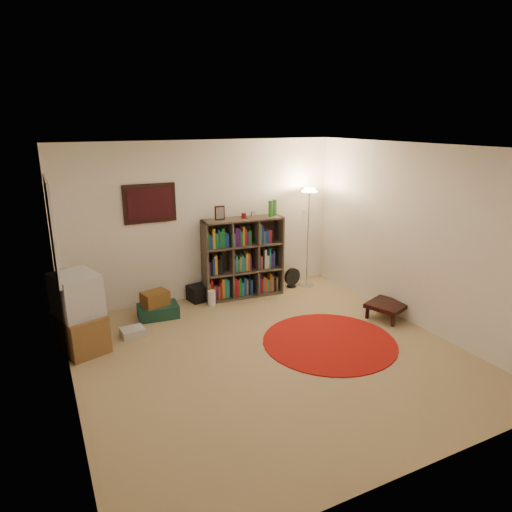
{
  "coord_description": "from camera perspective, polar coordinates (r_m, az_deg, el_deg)",
  "views": [
    {
      "loc": [
        -2.39,
        -4.45,
        2.78
      ],
      "look_at": [
        0.1,
        0.6,
        1.1
      ],
      "focal_mm": 32.0,
      "sensor_mm": 36.0,
      "label": 1
    }
  ],
  "objects": [
    {
      "name": "red_rug",
      "position": [
        6.13,
        9.16,
        -10.51
      ],
      "size": [
        1.74,
        1.74,
        0.02
      ],
      "color": "maroon",
      "rests_on": "ground"
    },
    {
      "name": "room",
      "position": [
        5.29,
        1.13,
        -0.08
      ],
      "size": [
        4.54,
        4.54,
        2.54
      ],
      "color": "tan",
      "rests_on": "ground"
    },
    {
      "name": "bookshelf",
      "position": [
        7.37,
        -1.79,
        -0.37
      ],
      "size": [
        1.32,
        0.47,
        1.56
      ],
      "rotation": [
        0.0,
        0.0,
        -0.08
      ],
      "color": "#42372C",
      "rests_on": "ground"
    },
    {
      "name": "suitcase",
      "position": [
        6.89,
        -12.13,
        -6.73
      ],
      "size": [
        0.61,
        0.43,
        0.19
      ],
      "rotation": [
        0.0,
        0.0,
        -0.1
      ],
      "color": "#133529",
      "rests_on": "ground"
    },
    {
      "name": "dvd_box",
      "position": [
        6.43,
        -15.16,
        -9.13
      ],
      "size": [
        0.31,
        0.27,
        0.1
      ],
      "rotation": [
        0.0,
        0.0,
        0.07
      ],
      "color": "silver",
      "rests_on": "ground"
    },
    {
      "name": "tv_stand",
      "position": [
        6.09,
        -21.28,
        -6.74
      ],
      "size": [
        0.66,
        0.8,
        1.0
      ],
      "rotation": [
        0.0,
        0.0,
        0.31
      ],
      "color": "brown",
      "rests_on": "ground"
    },
    {
      "name": "floor_lamp",
      "position": [
        7.69,
        6.64,
        6.33
      ],
      "size": [
        0.35,
        0.35,
        1.71
      ],
      "rotation": [
        0.0,
        0.0,
        0.05
      ],
      "color": "silver",
      "rests_on": "ground"
    },
    {
      "name": "floor_fan",
      "position": [
        7.9,
        4.54,
        -2.71
      ],
      "size": [
        0.31,
        0.18,
        0.34
      ],
      "rotation": [
        0.0,
        0.0,
        0.17
      ],
      "color": "black",
      "rests_on": "ground"
    },
    {
      "name": "side_table",
      "position": [
        6.93,
        16.07,
        -5.99
      ],
      "size": [
        0.65,
        0.65,
        0.23
      ],
      "rotation": [
        0.0,
        0.0,
        0.38
      ],
      "color": "black",
      "rests_on": "ground"
    },
    {
      "name": "duffel_bag",
      "position": [
        7.39,
        -7.01,
        -4.57
      ],
      "size": [
        0.4,
        0.36,
        0.25
      ],
      "rotation": [
        0.0,
        0.0,
        0.18
      ],
      "color": "black",
      "rests_on": "ground"
    },
    {
      "name": "wicker_basket",
      "position": [
        6.82,
        -12.5,
        -5.2
      ],
      "size": [
        0.42,
        0.35,
        0.21
      ],
      "rotation": [
        0.0,
        0.0,
        0.27
      ],
      "color": "brown",
      "rests_on": "suitcase"
    },
    {
      "name": "paper_towel",
      "position": [
        7.16,
        -5.56,
        -5.25
      ],
      "size": [
        0.14,
        0.14,
        0.25
      ],
      "rotation": [
        0.0,
        0.0,
        0.19
      ],
      "color": "white",
      "rests_on": "ground"
    }
  ]
}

